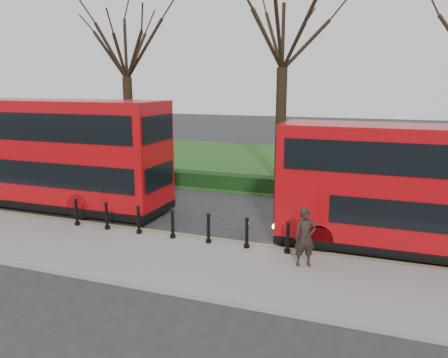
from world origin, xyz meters
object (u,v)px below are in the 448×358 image
at_px(bus_lead, 41,153).
at_px(pedestrian, 305,237).
at_px(bus_rear, 445,193).
at_px(bollard_row, 173,224).

height_order(bus_lead, pedestrian, bus_lead).
relative_size(bus_lead, bus_rear, 1.15).
height_order(bollard_row, bus_rear, bus_rear).
bearing_deg(bus_rear, bollard_row, -167.77).
bearing_deg(pedestrian, bus_lead, 141.74).
height_order(bus_lead, bus_rear, bus_lead).
xyz_separation_m(bus_lead, bus_rear, (16.46, -0.39, -0.31)).
bearing_deg(pedestrian, bus_rear, 9.95).
bearing_deg(bus_lead, bollard_row, -16.40).
bearing_deg(bus_lead, pedestrian, -13.79).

